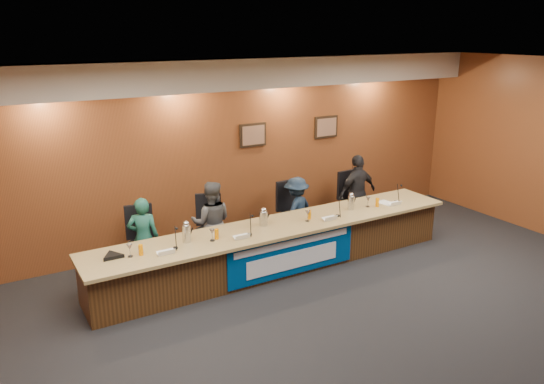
{
  "coord_description": "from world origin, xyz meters",
  "views": [
    {
      "loc": [
        -4.0,
        -4.24,
        3.66
      ],
      "look_at": [
        0.07,
        2.73,
        1.17
      ],
      "focal_mm": 35.0,
      "sensor_mm": 36.0,
      "label": 1
    }
  ],
  "objects_px": {
    "speakerphone": "(113,256)",
    "office_chair_b": "(209,232)",
    "banner": "(293,255)",
    "panelist_b": "(211,222)",
    "panelist_d": "(357,192)",
    "carafe_mid": "(263,219)",
    "office_chair_c": "(293,215)",
    "carafe_left": "(186,234)",
    "dais_body": "(279,247)",
    "carafe_right": "(351,203)",
    "office_chair_a": "(142,246)",
    "office_chair_d": "(353,203)",
    "panelist_a": "(144,238)",
    "panelist_c": "(296,210)"
  },
  "relations": [
    {
      "from": "panelist_d",
      "to": "carafe_mid",
      "type": "xyz_separation_m",
      "value": [
        -2.41,
        -0.69,
        0.14
      ]
    },
    {
      "from": "panelist_c",
      "to": "office_chair_d",
      "type": "bearing_deg",
      "value": 160.27
    },
    {
      "from": "banner",
      "to": "speakerphone",
      "type": "relative_size",
      "value": 6.88
    },
    {
      "from": "panelist_b",
      "to": "carafe_mid",
      "type": "distance_m",
      "value": 0.92
    },
    {
      "from": "panelist_c",
      "to": "speakerphone",
      "type": "bearing_deg",
      "value": -11.67
    },
    {
      "from": "panelist_d",
      "to": "carafe_left",
      "type": "distance_m",
      "value": 3.76
    },
    {
      "from": "carafe_left",
      "to": "dais_body",
      "type": "bearing_deg",
      "value": -1.13
    },
    {
      "from": "banner",
      "to": "office_chair_c",
      "type": "relative_size",
      "value": 4.58
    },
    {
      "from": "banner",
      "to": "carafe_left",
      "type": "bearing_deg",
      "value": 163.62
    },
    {
      "from": "office_chair_d",
      "to": "office_chair_b",
      "type": "bearing_deg",
      "value": 175.18
    },
    {
      "from": "office_chair_c",
      "to": "carafe_right",
      "type": "distance_m",
      "value": 1.12
    },
    {
      "from": "panelist_b",
      "to": "carafe_left",
      "type": "relative_size",
      "value": 5.35
    },
    {
      "from": "panelist_c",
      "to": "carafe_left",
      "type": "xyz_separation_m",
      "value": [
        -2.32,
        -0.72,
        0.28
      ]
    },
    {
      "from": "banner",
      "to": "carafe_mid",
      "type": "bearing_deg",
      "value": 117.32
    },
    {
      "from": "panelist_c",
      "to": "office_chair_b",
      "type": "distance_m",
      "value": 1.63
    },
    {
      "from": "panelist_d",
      "to": "carafe_mid",
      "type": "bearing_deg",
      "value": 12.34
    },
    {
      "from": "banner",
      "to": "office_chair_d",
      "type": "xyz_separation_m",
      "value": [
        2.17,
        1.26,
        0.1
      ]
    },
    {
      "from": "dais_body",
      "to": "office_chair_d",
      "type": "height_order",
      "value": "dais_body"
    },
    {
      "from": "panelist_a",
      "to": "office_chair_a",
      "type": "xyz_separation_m",
      "value": [
        0.0,
        0.1,
        -0.16
      ]
    },
    {
      "from": "office_chair_c",
      "to": "carafe_right",
      "type": "xyz_separation_m",
      "value": [
        0.59,
        -0.88,
        0.39
      ]
    },
    {
      "from": "banner",
      "to": "panelist_b",
      "type": "relative_size",
      "value": 1.61
    },
    {
      "from": "carafe_right",
      "to": "speakerphone",
      "type": "distance_m",
      "value": 3.97
    },
    {
      "from": "panelist_c",
      "to": "office_chair_a",
      "type": "height_order",
      "value": "panelist_c"
    },
    {
      "from": "office_chair_a",
      "to": "office_chair_c",
      "type": "relative_size",
      "value": 1.0
    },
    {
      "from": "banner",
      "to": "speakerphone",
      "type": "height_order",
      "value": "speakerphone"
    },
    {
      "from": "panelist_b",
      "to": "office_chair_b",
      "type": "distance_m",
      "value": 0.23
    },
    {
      "from": "banner",
      "to": "panelist_b",
      "type": "distance_m",
      "value": 1.45
    },
    {
      "from": "panelist_a",
      "to": "carafe_right",
      "type": "xyz_separation_m",
      "value": [
        3.33,
        -0.78,
        0.23
      ]
    },
    {
      "from": "office_chair_a",
      "to": "office_chair_d",
      "type": "bearing_deg",
      "value": 9.56
    },
    {
      "from": "panelist_d",
      "to": "carafe_mid",
      "type": "height_order",
      "value": "panelist_d"
    },
    {
      "from": "office_chair_b",
      "to": "office_chair_c",
      "type": "relative_size",
      "value": 1.0
    },
    {
      "from": "panelist_b",
      "to": "panelist_c",
      "type": "height_order",
      "value": "panelist_b"
    },
    {
      "from": "office_chair_a",
      "to": "office_chair_b",
      "type": "distance_m",
      "value": 1.12
    },
    {
      "from": "speakerphone",
      "to": "office_chair_b",
      "type": "bearing_deg",
      "value": 25.39
    },
    {
      "from": "panelist_b",
      "to": "office_chair_c",
      "type": "distance_m",
      "value": 1.64
    },
    {
      "from": "carafe_right",
      "to": "office_chair_a",
      "type": "bearing_deg",
      "value": 165.27
    },
    {
      "from": "panelist_a",
      "to": "office_chair_d",
      "type": "relative_size",
      "value": 2.67
    },
    {
      "from": "office_chair_a",
      "to": "speakerphone",
      "type": "bearing_deg",
      "value": -117.9
    },
    {
      "from": "banner",
      "to": "dais_body",
      "type": "bearing_deg",
      "value": 90.0
    },
    {
      "from": "panelist_a",
      "to": "panelist_c",
      "type": "bearing_deg",
      "value": -157.59
    },
    {
      "from": "office_chair_d",
      "to": "speakerphone",
      "type": "distance_m",
      "value": 4.82
    },
    {
      "from": "dais_body",
      "to": "panelist_d",
      "type": "bearing_deg",
      "value": 19.04
    },
    {
      "from": "panelist_a",
      "to": "panelist_b",
      "type": "distance_m",
      "value": 1.12
    },
    {
      "from": "banner",
      "to": "office_chair_b",
      "type": "relative_size",
      "value": 4.58
    },
    {
      "from": "banner",
      "to": "office_chair_a",
      "type": "xyz_separation_m",
      "value": [
        -1.93,
        1.26,
        0.1
      ]
    },
    {
      "from": "panelist_c",
      "to": "office_chair_a",
      "type": "relative_size",
      "value": 2.51
    },
    {
      "from": "office_chair_c",
      "to": "dais_body",
      "type": "bearing_deg",
      "value": -137.74
    },
    {
      "from": "carafe_right",
      "to": "panelist_b",
      "type": "bearing_deg",
      "value": 160.68
    },
    {
      "from": "dais_body",
      "to": "panelist_c",
      "type": "height_order",
      "value": "panelist_c"
    },
    {
      "from": "office_chair_a",
      "to": "office_chair_c",
      "type": "bearing_deg",
      "value": 9.56
    }
  ]
}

